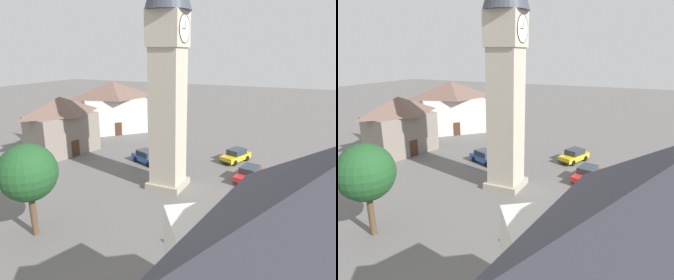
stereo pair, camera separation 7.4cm
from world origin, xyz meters
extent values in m
plane|color=#605E5B|center=(0.00, 0.00, 0.00)|extent=(200.00, 200.00, 0.00)
cube|color=#A59C89|center=(0.00, 0.00, 0.30)|extent=(3.37, 3.37, 0.60)
cube|color=#B7AD99|center=(0.00, 0.00, 6.85)|extent=(2.70, 2.70, 12.49)
cube|color=#B7AD99|center=(0.00, 0.00, 14.57)|extent=(3.02, 3.02, 2.97)
cylinder|color=white|center=(0.00, 1.54, 14.57)|extent=(2.27, 0.04, 2.27)
torus|color=black|center=(0.00, 1.55, 14.57)|extent=(2.33, 0.06, 2.33)
cube|color=black|center=(0.00, 1.58, 14.82)|extent=(0.05, 0.02, 0.63)
cube|color=black|center=(0.34, 1.58, 14.57)|extent=(0.86, 0.02, 0.04)
cylinder|color=white|center=(0.00, -1.54, 14.57)|extent=(2.27, 0.04, 2.27)
torus|color=black|center=(0.00, -1.55, 14.57)|extent=(2.33, 0.06, 2.33)
cube|color=#236B38|center=(5.70, 6.36, 0.59)|extent=(4.43, 2.90, 0.64)
cube|color=#28333D|center=(5.84, 6.32, 1.21)|extent=(2.48, 2.14, 0.64)
cylinder|color=black|center=(4.28, 5.99, 0.32)|extent=(0.68, 0.41, 0.64)
cylinder|color=black|center=(4.78, 7.51, 0.32)|extent=(0.68, 0.41, 0.64)
cylinder|color=black|center=(6.62, 5.22, 0.32)|extent=(0.68, 0.41, 0.64)
cylinder|color=black|center=(7.12, 6.74, 0.32)|extent=(0.68, 0.41, 0.64)
cube|color=black|center=(3.78, 7.00, 0.37)|extent=(0.64, 1.62, 0.16)
cube|color=#2D5BB7|center=(-4.92, -5.01, 0.59)|extent=(3.13, 4.44, 0.64)
cube|color=#28333D|center=(-4.98, -5.14, 1.21)|extent=(2.24, 2.54, 0.64)
cylinder|color=black|center=(-5.19, -3.56, 0.32)|extent=(0.45, 0.68, 0.64)
cylinder|color=black|center=(-3.71, -4.17, 0.32)|extent=(0.45, 0.68, 0.64)
cylinder|color=black|center=(-6.13, -5.84, 0.32)|extent=(0.45, 0.68, 0.64)
cylinder|color=black|center=(-4.65, -6.45, 0.32)|extent=(0.45, 0.68, 0.64)
cube|color=black|center=(-4.15, -3.14, 0.37)|extent=(1.59, 0.75, 0.16)
cube|color=gold|center=(-9.87, 4.43, 0.59)|extent=(4.44, 3.15, 0.64)
cube|color=#28333D|center=(-10.01, 4.48, 1.21)|extent=(2.54, 2.25, 0.64)
cylinder|color=black|center=(-8.43, 4.69, 0.32)|extent=(0.68, 0.45, 0.64)
cylinder|color=black|center=(-9.04, 3.21, 0.32)|extent=(0.68, 0.45, 0.64)
cylinder|color=black|center=(-10.70, 5.64, 0.32)|extent=(0.68, 0.45, 0.64)
cylinder|color=black|center=(-11.31, 4.16, 0.32)|extent=(0.68, 0.45, 0.64)
cube|color=black|center=(-8.01, 3.65, 0.37)|extent=(0.75, 1.58, 0.16)
cube|color=red|center=(-4.60, 6.94, 0.59)|extent=(4.35, 2.44, 0.64)
cube|color=#28333D|center=(-4.75, 6.97, 1.21)|extent=(2.36, 1.93, 0.64)
cylinder|color=black|center=(-3.24, 7.49, 0.32)|extent=(0.67, 0.34, 0.64)
cylinder|color=black|center=(-3.54, 5.92, 0.32)|extent=(0.67, 0.34, 0.64)
cylinder|color=black|center=(-5.66, 7.95, 0.32)|extent=(0.67, 0.34, 0.64)
cylinder|color=black|center=(-5.96, 6.38, 0.32)|extent=(0.67, 0.34, 0.64)
cube|color=black|center=(-2.61, 6.56, 0.37)|extent=(0.43, 1.66, 0.16)
cylinder|color=#2D3351|center=(8.99, 5.60, 0.41)|extent=(0.13, 0.13, 0.82)
cylinder|color=#2D3351|center=(8.93, 5.77, 0.41)|extent=(0.13, 0.13, 0.82)
cube|color=gold|center=(8.96, 5.68, 1.12)|extent=(0.33, 0.41, 0.60)
cylinder|color=gold|center=(9.04, 5.46, 1.07)|extent=(0.09, 0.09, 0.60)
cylinder|color=gold|center=(8.88, 5.90, 1.07)|extent=(0.09, 0.09, 0.60)
sphere|color=#9E7051|center=(8.96, 5.68, 1.57)|extent=(0.22, 0.22, 0.22)
sphere|color=black|center=(8.97, 5.68, 1.59)|extent=(0.20, 0.20, 0.20)
cylinder|color=brown|center=(11.57, -5.15, 1.69)|extent=(0.44, 0.44, 3.38)
sphere|color=#1E4C23|center=(11.57, -5.15, 4.78)|extent=(4.00, 4.00, 4.00)
cube|color=beige|center=(-16.23, -17.46, 2.80)|extent=(11.24, 11.05, 5.60)
pyramid|color=brown|center=(-16.23, -17.46, 6.95)|extent=(11.80, 11.60, 2.70)
cube|color=#422819|center=(-14.18, -15.26, 1.05)|extent=(0.86, 0.81, 2.10)
cube|color=slate|center=(-3.82, -16.85, 2.55)|extent=(8.96, 6.70, 5.11)
pyramid|color=brown|center=(-3.82, -16.85, 6.25)|extent=(9.41, 7.04, 2.27)
cube|color=#422819|center=(-3.25, -14.37, 1.05)|extent=(1.09, 0.32, 2.10)
camera|label=1|loc=(25.01, 11.60, 12.54)|focal=32.47mm
camera|label=2|loc=(24.98, 11.67, 12.54)|focal=32.47mm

